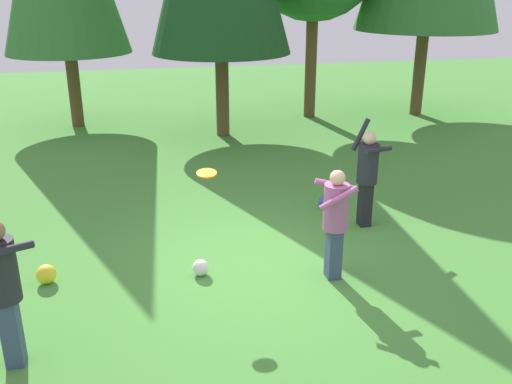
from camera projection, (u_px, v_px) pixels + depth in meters
The scene contains 8 objects.
ground_plane at pixel (263, 266), 8.22m from camera, with size 40.00×40.00×0.00m, color #478C38.
person_thrower at pixel (367, 171), 9.26m from camera, with size 0.63×0.63×1.80m.
person_catcher at pixel (3, 282), 5.79m from camera, with size 0.74×0.71×1.69m.
person_bystander at pixel (336, 216), 7.60m from camera, with size 0.61×0.57×1.58m.
frisbee at pixel (207, 173), 7.36m from camera, with size 0.31×0.31×0.06m.
ball_yellow at pixel (46, 274), 7.72m from camera, with size 0.27×0.27×0.27m, color yellow.
ball_blue at pixel (325, 202), 10.26m from camera, with size 0.23×0.23×0.23m, color blue.
ball_white at pixel (201, 268), 7.94m from camera, with size 0.23×0.23×0.23m, color white.
Camera 1 is at (-1.61, -7.13, 3.92)m, focal length 39.62 mm.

